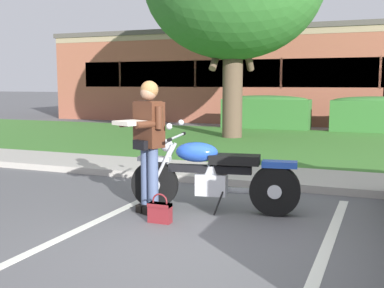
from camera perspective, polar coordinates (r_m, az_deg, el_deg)
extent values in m
plane|color=#565659|center=(5.04, 1.54, -11.99)|extent=(140.00, 140.00, 0.00)
cube|color=#ADA89E|center=(7.64, 8.80, -4.87)|extent=(60.00, 0.20, 0.12)
cube|color=#ADA89E|center=(8.46, 10.07, -3.84)|extent=(60.00, 1.50, 0.08)
cube|color=#3D752D|center=(12.91, 14.11, -0.13)|extent=(60.00, 7.63, 0.06)
cube|color=silver|center=(5.86, -11.86, -9.32)|extent=(0.21, 4.40, 0.01)
cube|color=silver|center=(4.98, 15.87, -12.48)|extent=(0.21, 4.40, 0.01)
cylinder|color=black|center=(6.36, -4.56, -4.91)|extent=(0.65, 0.19, 0.64)
cylinder|color=silver|center=(6.36, -4.56, -4.91)|extent=(0.19, 0.14, 0.18)
cylinder|color=black|center=(6.08, 10.05, -5.58)|extent=(0.66, 0.27, 0.64)
cylinder|color=silver|center=(6.08, 10.05, -5.58)|extent=(0.21, 0.22, 0.18)
cube|color=silver|center=(6.29, -4.59, -1.79)|extent=(0.46, 0.20, 0.06)
cube|color=blue|center=(6.01, 10.60, -2.43)|extent=(0.46, 0.26, 0.08)
cylinder|color=silver|center=(6.19, -3.61, -2.61)|extent=(0.31, 0.09, 0.58)
cylinder|color=silver|center=(6.34, -3.19, -2.37)|extent=(0.31, 0.09, 0.58)
sphere|color=silver|center=(6.21, -3.10, -0.15)|extent=(0.17, 0.17, 0.17)
cylinder|color=silver|center=(6.16, -1.85, 0.92)|extent=(0.14, 0.72, 0.03)
cylinder|color=black|center=(5.82, -2.77, 0.53)|extent=(0.06, 0.11, 0.04)
cylinder|color=black|center=(6.51, -1.04, 1.27)|extent=(0.06, 0.11, 0.04)
sphere|color=silver|center=(5.86, -2.80, 2.15)|extent=(0.08, 0.08, 0.08)
sphere|color=silver|center=(6.44, -1.35, 2.63)|extent=(0.08, 0.08, 0.08)
cube|color=black|center=(6.13, 2.13, -3.07)|extent=(1.10, 0.26, 0.10)
ellipsoid|color=blue|center=(6.13, 0.58, -0.98)|extent=(0.60, 0.40, 0.26)
cube|color=black|center=(6.05, 5.21, -1.88)|extent=(0.67, 0.37, 0.12)
cube|color=silver|center=(6.16, 2.40, -4.91)|extent=(0.43, 0.30, 0.28)
cylinder|color=silver|center=(6.14, 2.09, -3.43)|extent=(0.19, 0.14, 0.21)
cylinder|color=silver|center=(6.12, 2.72, -3.46)|extent=(0.19, 0.14, 0.21)
cylinder|color=silver|center=(6.26, 5.97, -5.68)|extent=(0.61, 0.17, 0.08)
cylinder|color=silver|center=(6.24, 7.81, -5.75)|extent=(0.61, 0.17, 0.08)
cylinder|color=black|center=(6.04, 3.23, -7.22)|extent=(0.11, 0.13, 0.30)
cube|color=black|center=(6.14, -4.86, -7.96)|extent=(0.20, 0.26, 0.10)
cube|color=black|center=(6.24, -5.70, -7.71)|extent=(0.20, 0.26, 0.10)
cylinder|color=#47567A|center=(6.06, -4.76, -4.46)|extent=(0.14, 0.14, 0.86)
cylinder|color=#47567A|center=(6.17, -5.60, -4.26)|extent=(0.14, 0.14, 0.86)
cube|color=#4C2819|center=(6.01, -5.26, 2.38)|extent=(0.44, 0.35, 0.58)
cube|color=#4C2819|center=(5.99, -5.29, 4.95)|extent=(0.35, 0.30, 0.06)
sphere|color=#A87A5B|center=(5.99, -5.31, 6.29)|extent=(0.21, 0.21, 0.21)
sphere|color=olive|center=(6.00, -5.20, 6.58)|extent=(0.23, 0.23, 0.23)
cube|color=black|center=(5.95, -6.19, -0.10)|extent=(0.24, 0.18, 0.12)
cylinder|color=#4C2819|center=(5.78, -5.46, 2.38)|extent=(0.22, 0.35, 0.09)
cylinder|color=#4C2819|center=(6.03, -7.41, 2.56)|extent=(0.22, 0.35, 0.09)
cylinder|color=#4C2819|center=(5.82, -4.03, 3.22)|extent=(0.10, 0.10, 0.28)
cylinder|color=#4C2819|center=(6.16, -6.74, 3.41)|extent=(0.10, 0.10, 0.28)
cube|color=beige|center=(5.82, -7.53, 2.58)|extent=(0.42, 0.42, 0.05)
cube|color=maroon|center=(5.73, -3.92, -8.36)|extent=(0.28, 0.12, 0.24)
cube|color=maroon|center=(5.69, -3.95, -7.40)|extent=(0.28, 0.13, 0.04)
torus|color=maroon|center=(5.69, -3.93, -7.00)|extent=(0.20, 0.02, 0.20)
cylinder|color=brown|center=(14.08, 4.94, 5.89)|extent=(0.60, 0.60, 2.61)
cylinder|color=brown|center=(13.99, 6.74, 11.14)|extent=(0.21, 1.03, 1.15)
cylinder|color=brown|center=(14.25, 3.13, 11.08)|extent=(0.21, 1.10, 1.14)
cube|color=#336B2D|center=(17.15, 8.95, 3.57)|extent=(3.13, 0.90, 1.10)
ellipsoid|color=#336B2D|center=(17.13, 8.99, 5.40)|extent=(2.98, 0.84, 0.28)
cube|color=#336B2D|center=(16.75, 21.70, 3.04)|extent=(3.05, 0.90, 1.10)
ellipsoid|color=#336B2D|center=(16.72, 21.79, 4.92)|extent=(2.90, 0.84, 0.28)
cube|color=#93513D|center=(23.23, 12.90, 7.72)|extent=(21.08, 9.16, 3.75)
cube|color=#998466|center=(18.86, 10.92, 13.23)|extent=(21.08, 0.10, 0.24)
cube|color=#4C4742|center=(23.33, 13.04, 12.57)|extent=(21.29, 9.26, 0.20)
cube|color=#1E282D|center=(18.75, 10.80, 8.47)|extent=(17.92, 0.06, 1.10)
cube|color=#93513D|center=(21.28, -8.74, 8.37)|extent=(0.08, 0.04, 1.20)
cube|color=#93513D|center=(19.73, 0.40, 8.54)|extent=(0.08, 0.04, 1.20)
cube|color=#93513D|center=(18.74, 10.79, 8.47)|extent=(0.08, 0.04, 1.20)
cube|color=#93513D|center=(18.41, 21.92, 8.09)|extent=(0.08, 0.04, 1.20)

